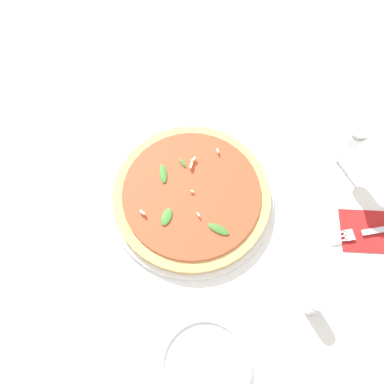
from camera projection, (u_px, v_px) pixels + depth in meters
ground_plane at (176, 193)px, 0.84m from camera, size 6.00×6.00×0.00m
pizza_arugula_main at (192, 194)px, 0.82m from camera, size 0.36×0.36×0.05m
wine_glass at (358, 133)px, 0.75m from camera, size 0.07×0.07×0.18m
napkin at (375, 231)px, 0.80m from camera, size 0.17×0.14×0.01m
fork at (373, 231)px, 0.79m from camera, size 0.18×0.11×0.00m
side_plate_white at (205, 367)px, 0.69m from camera, size 0.17×0.17×0.02m
shaker_pepper at (314, 305)px, 0.71m from camera, size 0.03×0.03×0.07m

